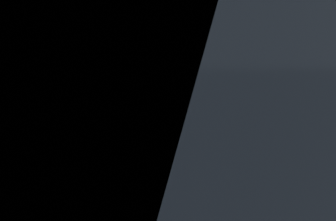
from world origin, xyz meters
name	(u,v)px	position (x,y,z in m)	size (l,w,h in m)	color
sidewalk_curb	(60,212)	(0.00, 1.61, 0.07)	(36.00, 3.22, 0.13)	#ADA8A0
parking_meter	(143,98)	(0.39, 0.46, 1.17)	(0.17, 0.18, 1.44)	slate
pedestrian_at_meter	(227,116)	(1.02, 0.42, 1.02)	(0.61, 0.44, 1.58)	black
background_railing	(38,100)	(0.00, 3.05, 0.96)	(24.06, 0.06, 1.17)	#2D7A38
backdrop_wall	(16,32)	(0.00, 6.54, 1.98)	(32.00, 0.50, 3.95)	#ADA38E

